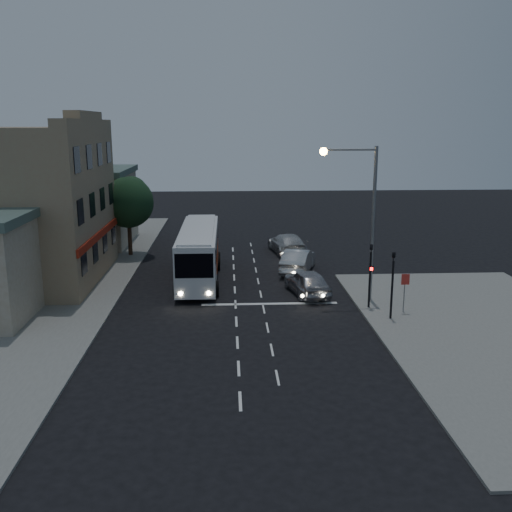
{
  "coord_description": "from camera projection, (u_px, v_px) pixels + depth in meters",
  "views": [
    {
      "loc": [
        -0.4,
        -29.92,
        10.32
      ],
      "look_at": [
        1.36,
        5.02,
        2.2
      ],
      "focal_mm": 40.0,
      "sensor_mm": 36.0,
      "label": 1
    }
  ],
  "objects": [
    {
      "name": "tour_bus",
      "position": [
        199.0,
        251.0,
        38.44
      ],
      "size": [
        2.75,
        11.62,
        3.56
      ],
      "rotation": [
        0.0,
        0.0,
        0.0
      ],
      "color": "silver",
      "rests_on": "ground"
    },
    {
      "name": "streetlight",
      "position": [
        363.0,
        206.0,
        32.67
      ],
      "size": [
        3.32,
        0.44,
        9.0
      ],
      "color": "slate",
      "rests_on": "sidewalk_near"
    },
    {
      "name": "car_suv",
      "position": [
        307.0,
        282.0,
        35.2
      ],
      "size": [
        2.75,
        4.92,
        1.58
      ],
      "primitive_type": "imported",
      "rotation": [
        0.0,
        0.0,
        3.34
      ],
      "color": "#9B9BA2",
      "rests_on": "ground"
    },
    {
      "name": "low_building_north",
      "position": [
        77.0,
        206.0,
        49.49
      ],
      "size": [
        9.4,
        9.4,
        6.5
      ],
      "color": "gray",
      "rests_on": "sidewalk_far"
    },
    {
      "name": "car_sedan_b",
      "position": [
        287.0,
        244.0,
        46.44
      ],
      "size": [
        3.08,
        5.87,
        1.62
      ],
      "primitive_type": "imported",
      "rotation": [
        0.0,
        0.0,
        3.29
      ],
      "color": "#B7B7B7",
      "rests_on": "ground"
    },
    {
      "name": "ground",
      "position": [
        236.0,
        316.0,
        31.46
      ],
      "size": [
        120.0,
        120.0,
        0.0
      ],
      "primitive_type": "plane",
      "color": "black"
    },
    {
      "name": "regulatory_sign",
      "position": [
        405.0,
        287.0,
        31.33
      ],
      "size": [
        0.45,
        0.12,
        2.2
      ],
      "color": "slate",
      "rests_on": "sidewalk_near"
    },
    {
      "name": "car_sedan_a",
      "position": [
        298.0,
        260.0,
        40.57
      ],
      "size": [
        3.17,
        5.37,
        1.67
      ],
      "primitive_type": "imported",
      "rotation": [
        0.0,
        0.0,
        2.85
      ],
      "color": "#B7B7B7",
      "rests_on": "ground"
    },
    {
      "name": "traffic_signal_main",
      "position": [
        370.0,
        268.0,
        32.04
      ],
      "size": [
        0.25,
        0.35,
        4.1
      ],
      "color": "black",
      "rests_on": "sidewalk_near"
    },
    {
      "name": "sidewalk_far",
      "position": [
        42.0,
        279.0,
        38.6
      ],
      "size": [
        12.0,
        50.0,
        0.12
      ],
      "primitive_type": "cube",
      "color": "slate",
      "rests_on": "ground"
    },
    {
      "name": "traffic_signal_side",
      "position": [
        393.0,
        277.0,
        30.15
      ],
      "size": [
        0.18,
        0.15,
        4.1
      ],
      "color": "black",
      "rests_on": "sidewalk_near"
    },
    {
      "name": "main_building",
      "position": [
        21.0,
        205.0,
        37.4
      ],
      "size": [
        10.12,
        12.0,
        11.0
      ],
      "color": "#8B7156",
      "rests_on": "sidewalk_far"
    },
    {
      "name": "sidewalk_near",
      "position": [
        500.0,
        336.0,
        28.19
      ],
      "size": [
        12.0,
        24.0,
        0.12
      ],
      "primitive_type": "cube",
      "color": "slate",
      "rests_on": "ground"
    },
    {
      "name": "road_markings",
      "position": [
        256.0,
        297.0,
        34.74
      ],
      "size": [
        8.0,
        30.55,
        0.01
      ],
      "color": "silver",
      "rests_on": "ground"
    },
    {
      "name": "street_tree",
      "position": [
        128.0,
        200.0,
        44.66
      ],
      "size": [
        4.0,
        4.0,
        6.2
      ],
      "color": "black",
      "rests_on": "sidewalk_far"
    }
  ]
}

